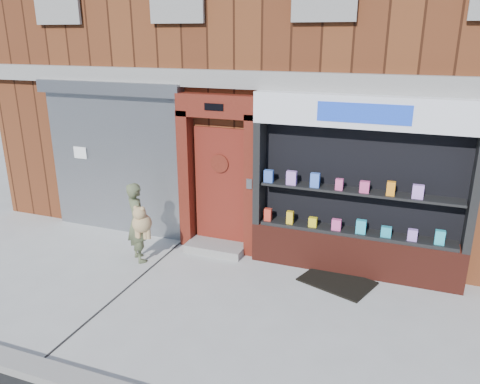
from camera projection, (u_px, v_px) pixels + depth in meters
The scene contains 7 objects.
ground at pixel (217, 305), 7.04m from camera, with size 80.00×80.00×0.00m, color #9E9E99.
building at pixel (314, 29), 11.08m from camera, with size 12.00×8.16×8.00m.
shutter_bay at pixel (114, 150), 9.21m from camera, with size 3.10×0.30×3.04m.
red_door_bay at pixel (218, 175), 8.48m from camera, with size 1.52×0.58×2.90m.
pharmacy_bay at pixel (358, 196), 7.63m from camera, with size 3.50×0.41×3.00m.
woman at pixel (138, 222), 8.21m from camera, with size 0.67×0.61×1.46m.
doormat at pixel (337, 281), 7.69m from camera, with size 1.11×0.78×0.03m, color black.
Camera 1 is at (2.49, -5.62, 3.86)m, focal length 35.00 mm.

